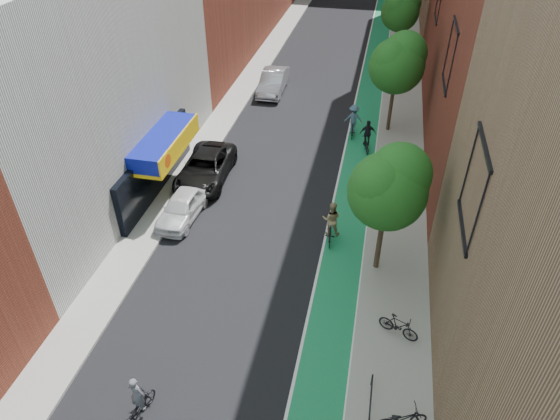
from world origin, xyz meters
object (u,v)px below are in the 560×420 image
Objects in this scene: parked_car_black at (205,168)px; cyclist_lane_near at (331,225)px; cyclist_lane_mid at (367,139)px; cyclist_lane_far at (353,122)px; parked_car_silver at (273,82)px; parked_car_white at (182,207)px; cyclist_lead at (138,405)px.

parked_car_black is 8.78m from cyclist_lane_near.
parked_car_black is 10.48m from cyclist_lane_mid.
cyclist_lane_far reaches higher than cyclist_lane_mid.
cyclist_lane_far is at bearing -42.90° from parked_car_silver.
cyclist_lead is at bearing -73.20° from parked_car_white.
parked_car_white is at bearing 51.84° from cyclist_lane_far.
cyclist_lane_mid reaches higher than parked_car_black.
cyclist_lane_mid reaches higher than parked_car_white.
cyclist_lead is (2.66, -14.80, -0.13)m from parked_car_black.
parked_car_silver reaches higher than parked_car_white.
cyclist_lead is at bearing 60.44° from cyclist_lane_mid.
parked_car_black reaches higher than parked_car_white.
parked_car_white is at bearing -94.84° from parked_car_silver.
cyclist_lane_near is (7.84, -3.97, 0.17)m from parked_car_black.
parked_car_silver is at bearing -74.82° from cyclist_lead.
parked_car_black is 13.33m from parked_car_silver.
parked_car_white is 17.09m from parked_car_silver.
parked_car_silver is 18.54m from cyclist_lane_near.
cyclist_lane_near is at bearing -103.65° from cyclist_lead.
cyclist_lead reaches higher than parked_car_black.
cyclist_lane_near is 9.50m from cyclist_lane_mid.
cyclist_lane_mid reaches higher than cyclist_lead.
parked_car_white is at bearing -6.83° from cyclist_lane_near.
parked_car_silver is at bearing -57.06° from cyclist_lane_mid.
parked_car_white is 3.77m from parked_car_black.
parked_car_white is at bearing 33.66° from cyclist_lane_mid.
cyclist_lane_near is at bearing 87.13° from cyclist_lane_far.
cyclist_lane_mid is (8.94, 5.46, 0.02)m from parked_car_black.
parked_car_silver is at bearing -73.93° from cyclist_lane_near.
cyclist_lane_near is 11.21m from cyclist_lane_far.
parked_car_black is 2.87× the size of cyclist_lead.
parked_car_white is at bearing -91.68° from parked_car_black.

